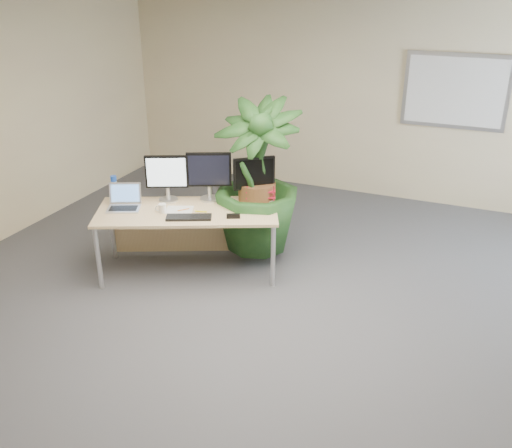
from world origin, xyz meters
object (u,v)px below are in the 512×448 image
at_px(monitor_left, 167,175).
at_px(laptop, 124,202).
at_px(desk, 189,219).
at_px(floor_plant, 257,196).
at_px(monitor_right, 209,173).

distance_m(monitor_left, laptop, 0.52).
xyz_separation_m(desk, laptop, (-0.59, -0.28, 0.21)).
distance_m(desk, floor_plant, 0.77).
bearing_deg(monitor_right, desk, -116.44).
xyz_separation_m(floor_plant, monitor_right, (-0.46, -0.20, 0.26)).
bearing_deg(floor_plant, desk, -142.29).
bearing_deg(monitor_left, monitor_right, 26.05).
xyz_separation_m(monitor_right, laptop, (-0.72, -0.53, -0.24)).
relative_size(floor_plant, laptop, 3.58).
bearing_deg(monitor_left, desk, -12.83).
bearing_deg(floor_plant, monitor_right, -156.60).
height_order(monitor_left, laptop, monitor_left).
xyz_separation_m(monitor_left, laptop, (-0.32, -0.34, -0.23)).
bearing_deg(monitor_right, floor_plant, 23.40).
relative_size(desk, monitor_right, 3.82).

